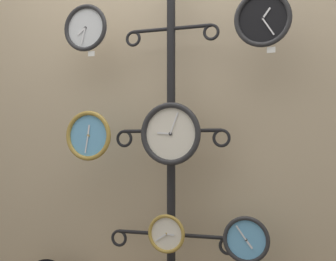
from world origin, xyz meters
TOP-DOWN VIEW (x-y plane):
  - shop_wall at (0.00, 0.57)m, footprint 4.40×0.04m
  - display_stand at (-0.00, 0.41)m, footprint 0.70×0.38m
  - clock_top_left at (-0.47, 0.33)m, footprint 0.26×0.04m
  - clock_top_right at (0.50, 0.30)m, footprint 0.28×0.04m
  - clock_middle_left at (-0.43, 0.30)m, footprint 0.27×0.04m
  - clock_middle_center at (0.03, 0.30)m, footprint 0.32×0.04m
  - clock_bottom_center at (0.01, 0.31)m, footprint 0.20×0.04m
  - clock_bottom_right at (0.42, 0.31)m, footprint 0.23×0.04m
  - price_tag_upper at (-0.44, 0.33)m, footprint 0.04×0.00m
  - price_tag_mid at (0.54, 0.30)m, footprint 0.04×0.00m

SIDE VIEW (x-z plane):
  - clock_bottom_right at x=0.42m, z-range 0.44..0.67m
  - clock_bottom_center at x=0.01m, z-range 0.46..0.65m
  - display_stand at x=0.00m, z-range -0.26..1.67m
  - clock_middle_left at x=-0.43m, z-range 0.92..1.19m
  - clock_middle_center at x=0.03m, z-range 0.90..1.23m
  - shop_wall at x=0.00m, z-range 0.00..2.80m
  - price_tag_mid at x=0.54m, z-range 1.45..1.47m
  - price_tag_upper at x=-0.44m, z-range 1.50..1.53m
  - clock_top_right at x=0.50m, z-range 1.47..1.75m
  - clock_top_left at x=-0.47m, z-range 1.53..1.79m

